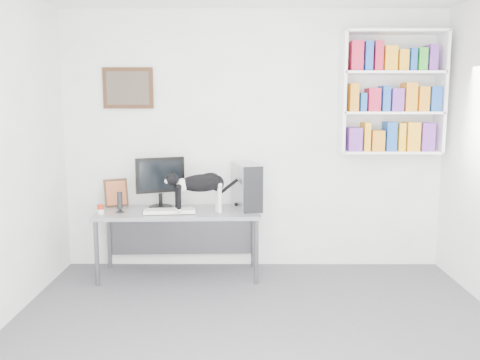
# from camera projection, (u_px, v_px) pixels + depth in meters

# --- Properties ---
(room) EXTENTS (4.01, 4.01, 2.70)m
(room) POSITION_uv_depth(u_px,v_px,m) (260.00, 163.00, 3.38)
(room) COLOR #4C4B50
(room) RESTS_ON ground
(bookshelf) EXTENTS (1.03, 0.28, 1.24)m
(bookshelf) POSITION_uv_depth(u_px,v_px,m) (392.00, 93.00, 5.13)
(bookshelf) COLOR white
(bookshelf) RESTS_ON room
(wall_art) EXTENTS (0.52, 0.04, 0.42)m
(wall_art) POSITION_uv_depth(u_px,v_px,m) (128.00, 88.00, 5.25)
(wall_art) COLOR #422515
(wall_art) RESTS_ON room
(desk) EXTENTS (1.64, 0.69, 0.68)m
(desk) POSITION_uv_depth(u_px,v_px,m) (179.00, 243.00, 5.15)
(desk) COLOR gray
(desk) RESTS_ON room
(monitor) EXTENTS (0.55, 0.41, 0.53)m
(monitor) POSITION_uv_depth(u_px,v_px,m) (160.00, 182.00, 5.19)
(monitor) COLOR black
(monitor) RESTS_ON desk
(keyboard) EXTENTS (0.52, 0.25, 0.04)m
(keyboard) POSITION_uv_depth(u_px,v_px,m) (170.00, 211.00, 4.99)
(keyboard) COLOR white
(keyboard) RESTS_ON desk
(pc_tower) EXTENTS (0.32, 0.51, 0.47)m
(pc_tower) POSITION_uv_depth(u_px,v_px,m) (247.00, 186.00, 5.14)
(pc_tower) COLOR #ADADB1
(pc_tower) RESTS_ON desk
(speaker) EXTENTS (0.11, 0.11, 0.22)m
(speaker) POSITION_uv_depth(u_px,v_px,m) (120.00, 202.00, 5.00)
(speaker) COLOR black
(speaker) RESTS_ON desk
(leaning_print) EXTENTS (0.26, 0.19, 0.30)m
(leaning_print) POSITION_uv_depth(u_px,v_px,m) (116.00, 192.00, 5.30)
(leaning_print) COLOR #422515
(leaning_print) RESTS_ON desk
(soup_can) EXTENTS (0.07, 0.07, 0.09)m
(soup_can) POSITION_uv_depth(u_px,v_px,m) (101.00, 209.00, 4.93)
(soup_can) COLOR red
(soup_can) RESTS_ON desk
(cat) EXTENTS (0.68, 0.39, 0.41)m
(cat) POSITION_uv_depth(u_px,v_px,m) (200.00, 193.00, 4.94)
(cat) COLOR black
(cat) RESTS_ON desk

